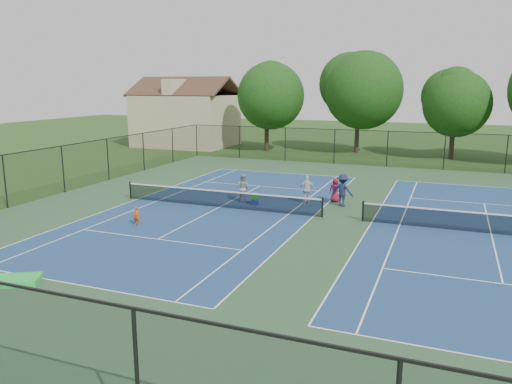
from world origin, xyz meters
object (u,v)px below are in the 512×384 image
at_px(bystander_a, 307,189).
at_px(ball_crate, 255,202).
at_px(child_player, 137,216).
at_px(tree_back_a, 267,92).
at_px(tree_back_b, 359,86).
at_px(ball_hopper, 255,196).
at_px(bystander_b, 343,190).
at_px(bystander_c, 335,190).
at_px(clapboard_house, 186,118).
at_px(tree_back_c, 455,99).
at_px(instructor, 243,188).

bearing_deg(bystander_a, ball_crate, 4.88).
bearing_deg(ball_crate, child_player, -121.74).
relative_size(tree_back_a, tree_back_b, 0.91).
xyz_separation_m(tree_back_b, ball_hopper, (-1.36, -24.68, -6.10)).
bearing_deg(bystander_b, bystander_c, -45.25).
xyz_separation_m(tree_back_a, tree_back_b, (9.00, 2.00, 0.56)).
relative_size(child_player, bystander_b, 0.52).
xyz_separation_m(bystander_c, ball_crate, (-4.16, -2.38, -0.57)).
bearing_deg(clapboard_house, bystander_b, -44.72).
relative_size(tree_back_c, bystander_c, 5.78).
bearing_deg(tree_back_c, instructor, -115.87).
xyz_separation_m(tree_back_c, bystander_c, (-6.20, -21.29, -4.75)).
xyz_separation_m(child_player, bystander_b, (8.59, 7.64, 0.45)).
bearing_deg(instructor, bystander_b, -164.54).
bearing_deg(tree_back_b, clapboard_house, -176.99).
distance_m(tree_back_a, bystander_b, 25.09).
relative_size(clapboard_house, child_player, 11.17).
bearing_deg(clapboard_house, ball_hopper, -53.31).
bearing_deg(tree_back_c, ball_hopper, -113.63).
bearing_deg(bystander_c, child_player, 43.60).
xyz_separation_m(instructor, bystander_c, (5.08, 1.98, -0.12)).
bearing_deg(clapboard_house, child_player, -65.13).
bearing_deg(tree_back_c, tree_back_b, 173.66).
bearing_deg(clapboard_house, bystander_c, -44.33).
height_order(bystander_b, bystander_c, bystander_b).
distance_m(bystander_c, ball_crate, 4.83).
bearing_deg(instructor, tree_back_c, -111.15).
distance_m(clapboard_house, bystander_c, 30.56).
relative_size(child_player, ball_crate, 2.43).
bearing_deg(ball_crate, instructor, 156.59).
xyz_separation_m(clapboard_house, ball_hopper, (17.64, -23.68, -2.60)).
bearing_deg(ball_crate, bystander_b, 17.24).
relative_size(clapboard_house, bystander_a, 6.47).
bearing_deg(child_player, clapboard_house, 103.03).
distance_m(clapboard_house, child_player, 32.99).
bearing_deg(ball_crate, tree_back_b, 86.84).
distance_m(tree_back_b, child_player, 31.86).
height_order(bystander_a, ball_hopper, bystander_a).
distance_m(bystander_a, bystander_c, 1.74).
relative_size(tree_back_a, ball_hopper, 23.83).
bearing_deg(ball_hopper, bystander_a, 27.76).
bearing_deg(child_player, tree_back_c, 52.75).
distance_m(instructor, ball_hopper, 1.06).
xyz_separation_m(instructor, ball_hopper, (0.92, -0.40, -0.35)).
xyz_separation_m(bystander_a, bystander_b, (2.07, 0.06, 0.10)).
relative_size(tree_back_a, child_player, 9.46).
distance_m(tree_back_a, tree_back_c, 18.04).
relative_size(bystander_b, bystander_c, 1.28).
bearing_deg(bystander_b, tree_back_b, -71.23).
bearing_deg(bystander_b, bystander_a, 11.97).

